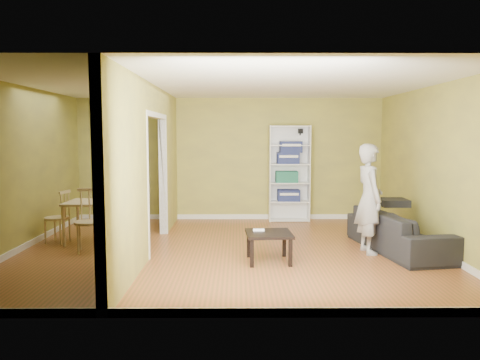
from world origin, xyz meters
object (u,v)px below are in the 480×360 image
(chair_far, at_px, (108,207))
(chair_near, at_px, (89,220))
(bookshelf, at_px, (289,173))
(dining_table, at_px, (101,206))
(person, at_px, (369,189))
(sofa, at_px, (399,225))
(coffee_table, at_px, (269,237))
(chair_left, at_px, (57,216))

(chair_far, bearing_deg, chair_near, 69.14)
(bookshelf, distance_m, dining_table, 4.00)
(bookshelf, height_order, chair_near, bookshelf)
(person, distance_m, dining_table, 4.42)
(sofa, height_order, bookshelf, bookshelf)
(coffee_table, bearing_deg, person, 17.91)
(bookshelf, relative_size, coffee_table, 3.13)
(dining_table, xyz_separation_m, chair_near, (-0.00, -0.64, -0.13))
(chair_left, height_order, chair_far, chair_far)
(chair_far, bearing_deg, dining_table, 70.53)
(person, distance_m, chair_near, 4.37)
(chair_left, xyz_separation_m, chair_far, (0.72, 0.55, 0.07))
(dining_table, bearing_deg, chair_far, 92.23)
(coffee_table, distance_m, chair_near, 2.84)
(coffee_table, relative_size, chair_left, 0.72)
(person, xyz_separation_m, chair_far, (-4.36, 1.27, -0.47))
(chair_left, bearing_deg, chair_far, 139.01)
(person, relative_size, chair_far, 1.92)
(dining_table, xyz_separation_m, chair_far, (-0.02, 0.54, -0.11))
(dining_table, height_order, chair_left, chair_left)
(chair_near, relative_size, chair_far, 0.96)
(person, height_order, chair_near, person)
(sofa, relative_size, chair_far, 2.08)
(sofa, bearing_deg, person, 92.24)
(person, bearing_deg, chair_left, 76.10)
(coffee_table, relative_size, dining_table, 0.57)
(person, distance_m, chair_left, 5.16)
(dining_table, bearing_deg, person, -9.54)
(chair_near, xyz_separation_m, chair_far, (-0.02, 1.18, 0.02))
(bookshelf, relative_size, chair_near, 2.04)
(sofa, distance_m, bookshelf, 3.09)
(coffee_table, relative_size, chair_far, 0.62)
(person, relative_size, coffee_table, 3.08)
(chair_left, distance_m, chair_far, 0.91)
(person, distance_m, coffee_table, 1.77)
(sofa, height_order, person, person)
(person, relative_size, dining_table, 1.76)
(person, relative_size, chair_near, 2.01)
(chair_near, distance_m, chair_far, 1.18)
(person, height_order, chair_far, person)
(coffee_table, distance_m, chair_left, 3.71)
(bookshelf, distance_m, chair_near, 4.37)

